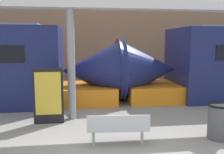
% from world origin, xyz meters
% --- Properties ---
extents(station_wall, '(56.00, 0.20, 5.00)m').
position_xyz_m(station_wall, '(0.00, 11.23, 2.50)').
color(station_wall, '#937051').
rests_on(station_wall, ground_plane).
extents(bench_near, '(1.53, 0.56, 0.81)m').
position_xyz_m(bench_near, '(0.34, 1.15, 0.49)').
color(bench_near, '#ADB2B7').
rests_on(bench_near, ground_plane).
extents(trash_bin, '(0.58, 0.58, 0.93)m').
position_xyz_m(trash_bin, '(3.01, 1.28, 0.47)').
color(trash_bin, '#4C4F54').
rests_on(trash_bin, ground_plane).
extents(poster_board, '(0.91, 0.07, 1.73)m').
position_xyz_m(poster_board, '(-1.52, 3.10, 0.88)').
color(poster_board, black).
rests_on(poster_board, ground_plane).
extents(support_column_near, '(0.25, 0.25, 3.54)m').
position_xyz_m(support_column_near, '(-0.82, 3.54, 1.77)').
color(support_column_near, gray).
rests_on(support_column_near, ground_plane).
extents(canopy_beam, '(28.00, 0.60, 0.28)m').
position_xyz_m(canopy_beam, '(-0.82, 3.54, 3.68)').
color(canopy_beam, silver).
rests_on(canopy_beam, support_column_near).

